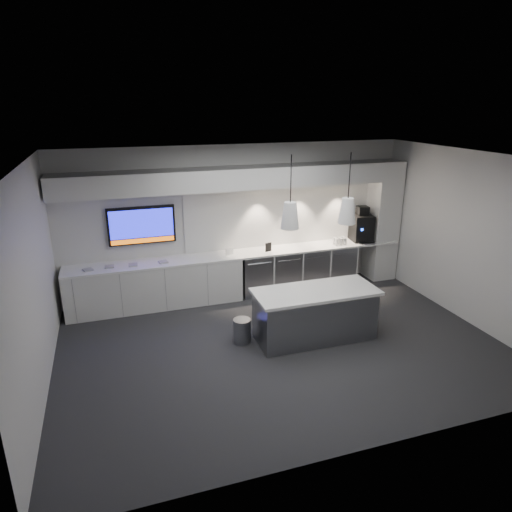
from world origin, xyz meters
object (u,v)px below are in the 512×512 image
object	(u,v)px
coffee_machine	(362,227)
island	(315,314)
wall_tv	(142,225)
bin	(242,331)

from	to	relation	value
coffee_machine	island	bearing A→B (deg)	-125.82
wall_tv	island	distance (m)	3.64
wall_tv	island	bearing A→B (deg)	-43.43
wall_tv	bin	bearing A→B (deg)	-58.27
island	coffee_machine	xyz separation A→B (m)	(2.08, 2.13, 0.78)
bin	coffee_machine	size ratio (longest dim) A/B	0.54
island	coffee_machine	distance (m)	3.07
bin	wall_tv	bearing A→B (deg)	121.73
island	bin	bearing A→B (deg)	169.07
wall_tv	island	world-z (taller)	wall_tv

